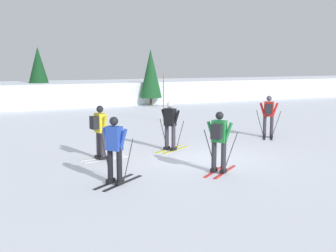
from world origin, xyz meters
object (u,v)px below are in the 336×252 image
skier_black (170,124)px  skier_yellow (100,130)px  skier_red (269,114)px  conifer_far_right (151,74)px  conifer_far_left (38,71)px  skier_blue (115,148)px  skier_green (219,139)px  trail_marker_pole (164,97)px

skier_black → skier_yellow: 2.61m
skier_yellow → skier_red: bearing=7.1°
skier_red → conifer_far_right: (0.59, 13.85, 1.32)m
conifer_far_left → conifer_far_right: conifer_far_left is taller
conifer_far_left → skier_blue: bearing=-92.8°
skier_green → skier_yellow: size_ratio=1.00×
trail_marker_pole → conifer_far_right: (2.46, 7.64, 1.03)m
skier_green → skier_yellow: (-2.51, 2.95, 0.00)m
skier_green → conifer_far_left: bearing=95.2°
skier_green → skier_red: size_ratio=1.00×
skier_blue → trail_marker_pole: trail_marker_pole is taller
skier_black → trail_marker_pole: trail_marker_pole is taller
skier_green → skier_blue: 2.91m
skier_green → conifer_far_left: size_ratio=0.42×
skier_red → trail_marker_pole: size_ratio=0.69×
skier_green → conifer_far_left: conifer_far_left is taller
skier_black → conifer_far_right: (5.28, 14.43, 1.36)m
trail_marker_pole → conifer_far_right: 8.09m
skier_black → skier_blue: 4.29m
trail_marker_pole → skier_yellow: bearing=-127.2°
skier_black → skier_yellow: bearing=-172.8°
skier_green → skier_red: bearing=39.0°
skier_red → trail_marker_pole: trail_marker_pole is taller
skier_yellow → skier_green: bearing=-49.6°
conifer_far_right → conifer_far_left: bearing=157.4°
trail_marker_pole → conifer_far_left: (-4.79, 10.66, 1.18)m
conifer_far_right → skier_yellow: bearing=-118.1°
skier_green → skier_black: bearing=88.7°
skier_blue → conifer_far_right: (8.26, 17.51, 1.36)m
skier_green → trail_marker_pole: 10.48m
skier_red → skier_green: bearing=-141.0°
skier_green → skier_blue: same height
skier_black → skier_red: same height
skier_yellow → skier_red: 7.33m
skier_yellow → skier_blue: bearing=-98.1°
skier_blue → conifer_far_left: bearing=87.2°
conifer_far_right → skier_green: bearing=-106.8°
skier_green → conifer_far_left: 20.87m
skier_black → skier_red: size_ratio=1.00×
trail_marker_pole → conifer_far_right: size_ratio=0.63×
skier_yellow → conifer_far_right: 16.77m
conifer_far_left → skier_green: bearing=-84.8°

